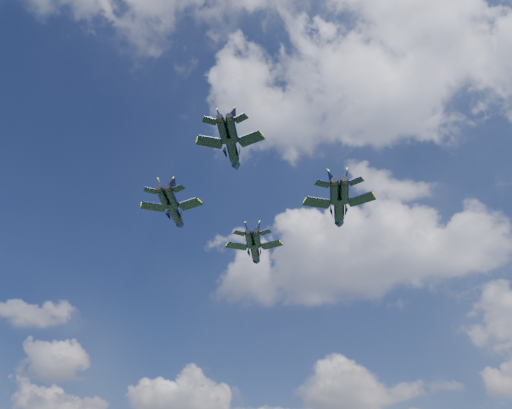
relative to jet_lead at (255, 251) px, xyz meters
The scene contains 4 objects.
jet_lead is the anchor object (origin of this frame).
jet_left 20.68m from the jet_lead, 118.44° to the right, with size 11.96×16.13×3.80m.
jet_right 22.75m from the jet_lead, 21.94° to the right, with size 13.36×17.93×4.22m.
jet_slot 33.82m from the jet_lead, 73.92° to the right, with size 10.78×14.55×3.42m.
Camera 1 is at (22.89, -77.27, 3.37)m, focal length 35.00 mm.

